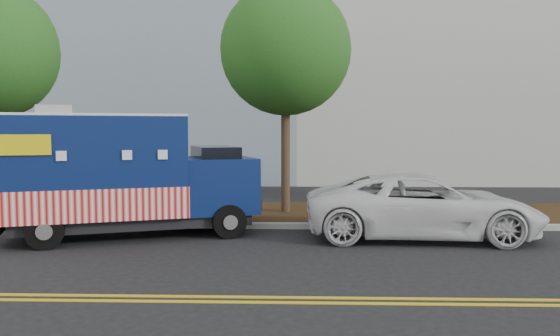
{
  "coord_description": "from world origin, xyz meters",
  "views": [
    {
      "loc": [
        2.05,
        -12.62,
        2.56
      ],
      "look_at": [
        1.62,
        0.6,
        1.64
      ],
      "focal_mm": 35.0,
      "sensor_mm": 36.0,
      "label": 1
    }
  ],
  "objects": [
    {
      "name": "centerline_far",
      "position": [
        0.0,
        -4.7,
        0.01
      ],
      "size": [
        120.0,
        0.1,
        0.01
      ],
      "primitive_type": "cube",
      "color": "gold",
      "rests_on": "ground"
    },
    {
      "name": "white_car",
      "position": [
        5.02,
        0.32,
        0.76
      ],
      "size": [
        5.61,
        2.79,
        1.53
      ],
      "primitive_type": "imported",
      "rotation": [
        0.0,
        0.0,
        1.52
      ],
      "color": "silver",
      "rests_on": "ground"
    },
    {
      "name": "food_truck",
      "position": [
        -2.21,
        0.22,
        1.42
      ],
      "size": [
        6.28,
        3.96,
        3.13
      ],
      "rotation": [
        0.0,
        0.0,
        0.34
      ],
      "color": "black",
      "rests_on": "ground"
    },
    {
      "name": "mulch_strip",
      "position": [
        0.0,
        3.5,
        0.07
      ],
      "size": [
        120.0,
        4.0,
        0.15
      ],
      "primitive_type": "cube",
      "color": "black",
      "rests_on": "ground"
    },
    {
      "name": "tree_b",
      "position": [
        1.69,
        3.4,
        4.87
      ],
      "size": [
        3.81,
        3.81,
        6.79
      ],
      "color": "#38281C",
      "rests_on": "ground"
    },
    {
      "name": "centerline_near",
      "position": [
        0.0,
        -4.45,
        0.01
      ],
      "size": [
        120.0,
        0.1,
        0.01
      ],
      "primitive_type": "cube",
      "color": "gold",
      "rests_on": "ground"
    },
    {
      "name": "ground",
      "position": [
        0.0,
        0.0,
        0.0
      ],
      "size": [
        120.0,
        120.0,
        0.0
      ],
      "primitive_type": "plane",
      "color": "black",
      "rests_on": "ground"
    },
    {
      "name": "curb",
      "position": [
        0.0,
        1.4,
        0.07
      ],
      "size": [
        120.0,
        0.18,
        0.15
      ],
      "primitive_type": "cube",
      "color": "#9E9E99",
      "rests_on": "ground"
    },
    {
      "name": "sign_post",
      "position": [
        -3.53,
        1.55,
        1.2
      ],
      "size": [
        0.06,
        0.06,
        2.4
      ],
      "primitive_type": "cube",
      "color": "#473828",
      "rests_on": "ground"
    }
  ]
}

